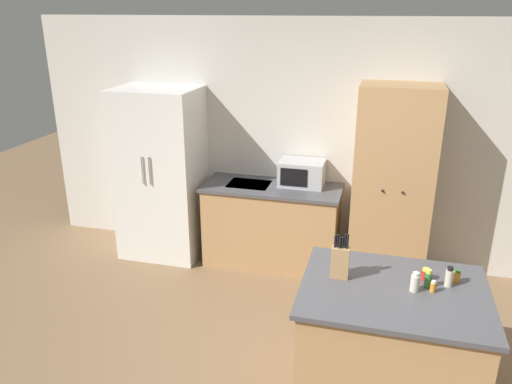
# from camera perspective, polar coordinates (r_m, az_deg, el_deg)

# --- Properties ---
(wall_back) EXTENTS (7.20, 0.06, 2.60)m
(wall_back) POSITION_cam_1_polar(r_m,az_deg,el_deg) (5.36, 11.43, 5.05)
(wall_back) COLOR beige
(wall_back) RESTS_ON ground_plane
(refrigerator) EXTENTS (0.88, 0.70, 1.89)m
(refrigerator) POSITION_cam_1_polar(r_m,az_deg,el_deg) (5.63, -10.80, 2.05)
(refrigerator) COLOR white
(refrigerator) RESTS_ON ground_plane
(back_counter) EXTENTS (1.46, 0.63, 0.90)m
(back_counter) POSITION_cam_1_polar(r_m,az_deg,el_deg) (5.45, 1.81, -3.75)
(back_counter) COLOR tan
(back_counter) RESTS_ON ground_plane
(pantry_cabinet) EXTENTS (0.77, 0.55, 2.01)m
(pantry_cabinet) POSITION_cam_1_polar(r_m,az_deg,el_deg) (5.16, 15.31, 0.67)
(pantry_cabinet) COLOR tan
(pantry_cabinet) RESTS_ON ground_plane
(kitchen_island) EXTENTS (1.25, 0.97, 0.91)m
(kitchen_island) POSITION_cam_1_polar(r_m,az_deg,el_deg) (3.78, 14.89, -16.48)
(kitchen_island) COLOR tan
(kitchen_island) RESTS_ON ground_plane
(microwave) EXTENTS (0.47, 0.34, 0.27)m
(microwave) POSITION_cam_1_polar(r_m,az_deg,el_deg) (5.28, 5.26, 2.17)
(microwave) COLOR #B2B5B7
(microwave) RESTS_ON back_counter
(knife_block) EXTENTS (0.12, 0.07, 0.33)m
(knife_block) POSITION_cam_1_polar(r_m,az_deg,el_deg) (3.53, 9.59, -7.80)
(knife_block) COLOR tan
(knife_block) RESTS_ON kitchen_island
(spice_bottle_tall_dark) EXTENTS (0.06, 0.06, 0.09)m
(spice_bottle_tall_dark) POSITION_cam_1_polar(r_m,az_deg,el_deg) (3.69, 18.81, -8.91)
(spice_bottle_tall_dark) COLOR #B2281E
(spice_bottle_tall_dark) RESTS_ON kitchen_island
(spice_bottle_short_red) EXTENTS (0.05, 0.05, 0.15)m
(spice_bottle_short_red) POSITION_cam_1_polar(r_m,az_deg,el_deg) (3.65, 21.21, -9.05)
(spice_bottle_short_red) COLOR beige
(spice_bottle_short_red) RESTS_ON kitchen_island
(spice_bottle_amber_oil) EXTENTS (0.04, 0.04, 0.08)m
(spice_bottle_amber_oil) POSITION_cam_1_polar(r_m,az_deg,el_deg) (3.56, 19.58, -10.16)
(spice_bottle_amber_oil) COLOR orange
(spice_bottle_amber_oil) RESTS_ON kitchen_island
(spice_bottle_green_herb) EXTENTS (0.05, 0.05, 0.13)m
(spice_bottle_green_herb) POSITION_cam_1_polar(r_m,az_deg,el_deg) (3.59, 19.07, -9.39)
(spice_bottle_green_herb) COLOR #337033
(spice_bottle_green_herb) RESTS_ON kitchen_island
(spice_bottle_pale_salt) EXTENTS (0.04, 0.04, 0.09)m
(spice_bottle_pale_salt) POSITION_cam_1_polar(r_m,az_deg,el_deg) (3.73, 21.98, -8.95)
(spice_bottle_pale_salt) COLOR orange
(spice_bottle_pale_salt) RESTS_ON kitchen_island
(spice_bottle_orange_cap) EXTENTS (0.06, 0.06, 0.14)m
(spice_bottle_orange_cap) POSITION_cam_1_polar(r_m,az_deg,el_deg) (3.52, 17.71, -9.82)
(spice_bottle_orange_cap) COLOR beige
(spice_bottle_orange_cap) RESTS_ON kitchen_island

